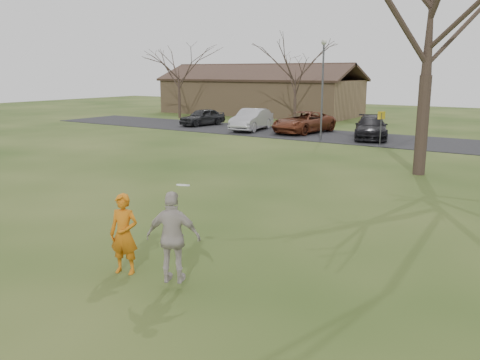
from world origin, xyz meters
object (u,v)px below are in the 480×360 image
object	(u,v)px
car_0	(202,117)
big_tree	(432,4)
building	(259,95)
player_defender	(124,234)
car_3	(371,128)
catching_play	(173,237)
lamp_post	(323,78)
car_2	(304,122)
car_1	(252,120)

from	to	relation	value
car_0	big_tree	bearing A→B (deg)	-17.42
building	big_tree	size ratio (longest dim) A/B	1.47
player_defender	car_3	bearing A→B (deg)	78.21
player_defender	building	distance (m)	42.39
car_0	catching_play	xyz separation A→B (m)	(18.71, -25.27, 0.40)
big_tree	player_defender	bearing A→B (deg)	-100.04
catching_play	big_tree	xyz separation A→B (m)	(1.10, 14.77, 5.88)
big_tree	car_3	bearing A→B (deg)	119.19
lamp_post	big_tree	world-z (taller)	big_tree
building	big_tree	distance (m)	32.23
player_defender	building	bearing A→B (deg)	98.53
car_2	car_3	bearing A→B (deg)	2.11
player_defender	car_1	bearing A→B (deg)	97.51
car_3	car_1	bearing A→B (deg)	162.29
car_1	catching_play	bearing A→B (deg)	-70.16
car_2	car_3	distance (m)	5.17
car_2	lamp_post	distance (m)	5.20
car_2	lamp_post	size ratio (longest dim) A/B	0.86
car_3	car_2	bearing A→B (deg)	154.84
car_0	car_2	bearing A→B (deg)	10.88
car_2	catching_play	xyz separation A→B (m)	(9.64, -25.33, 0.33)
car_0	player_defender	bearing A→B (deg)	-45.13
car_0	car_1	xyz separation A→B (m)	(5.17, -0.72, 0.11)
car_1	car_2	xyz separation A→B (m)	(3.90, 0.77, -0.05)
car_0	car_1	size ratio (longest dim) A/B	0.83
player_defender	car_1	world-z (taller)	player_defender
player_defender	car_1	size ratio (longest dim) A/B	0.37
car_2	lamp_post	xyz separation A→B (m)	(2.75, -3.06, 3.18)
car_0	building	size ratio (longest dim) A/B	0.19
car_3	lamp_post	bearing A→B (deg)	-152.71
player_defender	car_0	bearing A→B (deg)	105.64
car_1	catching_play	xyz separation A→B (m)	(13.55, -24.56, 0.29)
car_3	big_tree	distance (m)	13.07
car_1	building	xyz separation A→B (m)	(-7.35, 13.21, 1.10)
car_2	big_tree	size ratio (longest dim) A/B	0.39
player_defender	car_3	xyz separation A→B (m)	(-3.00, 24.71, -0.13)
car_1	big_tree	bearing A→B (deg)	-42.78
car_0	big_tree	distance (m)	23.29
car_1	big_tree	xyz separation A→B (m)	(14.65, -9.79, 6.17)
lamp_post	player_defender	bearing A→B (deg)	-76.31
car_1	big_tree	distance (m)	18.67
car_0	car_2	world-z (taller)	car_2
player_defender	building	world-z (taller)	building
car_0	catching_play	size ratio (longest dim) A/B	1.97
car_3	catching_play	xyz separation A→B (m)	(4.50, -24.80, 0.36)
building	big_tree	world-z (taller)	big_tree
big_tree	catching_play	bearing A→B (deg)	-94.28
car_1	catching_play	size ratio (longest dim) A/B	2.36
car_2	building	xyz separation A→B (m)	(-11.25, 12.44, 1.14)
player_defender	car_3	distance (m)	24.89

